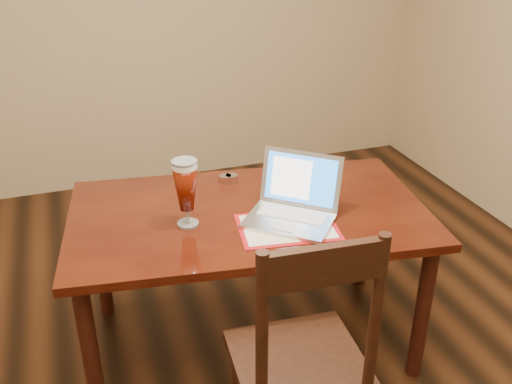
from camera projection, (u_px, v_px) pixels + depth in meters
name	position (u px, v px, depth m)	size (l,w,h in m)	color
dining_table	(249.00, 226.00, 2.58)	(1.69, 1.10, 1.04)	#461609
dining_chair	(302.00, 363.00, 2.02)	(0.49, 0.47, 1.10)	black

